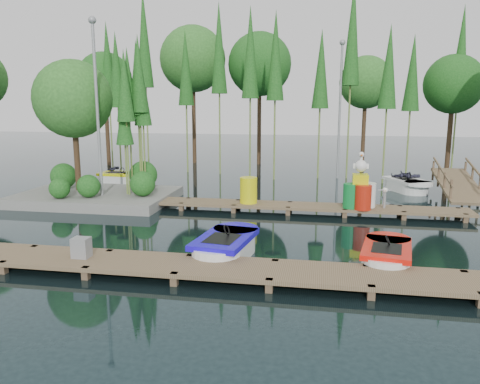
% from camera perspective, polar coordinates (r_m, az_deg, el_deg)
% --- Properties ---
extents(ground_plane, '(90.00, 90.00, 0.00)m').
position_cam_1_polar(ground_plane, '(15.56, -2.14, -4.26)').
color(ground_plane, '#192B2F').
extents(near_dock, '(18.00, 1.50, 0.50)m').
position_cam_1_polar(near_dock, '(11.34, -7.04, -8.95)').
color(near_dock, brown).
rests_on(near_dock, ground).
extents(far_dock, '(15.00, 1.20, 0.50)m').
position_cam_1_polar(far_dock, '(17.73, 2.73, -1.61)').
color(far_dock, brown).
rests_on(far_dock, ground).
extents(island, '(6.20, 4.20, 6.75)m').
position_cam_1_polar(island, '(20.35, -17.92, 7.88)').
color(island, slate).
rests_on(island, ground).
extents(tree_screen, '(34.42, 18.53, 10.31)m').
position_cam_1_polar(tree_screen, '(25.89, -1.65, 15.43)').
color(tree_screen, '#3E2B1A').
rests_on(tree_screen, ground).
extents(lamp_island, '(0.30, 0.30, 7.25)m').
position_cam_1_polar(lamp_island, '(19.26, -17.09, 11.00)').
color(lamp_island, gray).
rests_on(lamp_island, ground).
extents(lamp_rear, '(0.30, 0.30, 7.25)m').
position_cam_1_polar(lamp_rear, '(25.69, 12.12, 11.09)').
color(lamp_rear, gray).
rests_on(lamp_rear, ground).
extents(ramp, '(1.50, 3.94, 1.49)m').
position_cam_1_polar(ramp, '(22.23, 25.09, 0.85)').
color(ramp, brown).
rests_on(ramp, ground).
extents(boat_blue, '(1.64, 2.96, 0.95)m').
position_cam_1_polar(boat_blue, '(12.51, -1.77, -6.75)').
color(boat_blue, white).
rests_on(boat_blue, ground).
extents(boat_red, '(1.55, 2.70, 0.86)m').
position_cam_1_polar(boat_red, '(12.44, 17.43, -7.50)').
color(boat_red, white).
rests_on(boat_red, ground).
extents(boat_yellow_far, '(2.63, 1.30, 1.29)m').
position_cam_1_polar(boat_yellow_far, '(24.69, -14.35, 1.71)').
color(boat_yellow_far, white).
rests_on(boat_yellow_far, ground).
extents(boat_white_far, '(2.30, 3.02, 1.30)m').
position_cam_1_polar(boat_white_far, '(22.96, 19.68, 0.79)').
color(boat_white_far, white).
rests_on(boat_white_far, ground).
extents(utility_cabinet, '(0.41, 0.34, 0.50)m').
position_cam_1_polar(utility_cabinet, '(12.22, -18.77, -6.43)').
color(utility_cabinet, gray).
rests_on(utility_cabinet, near_dock).
extents(yellow_barrel, '(0.65, 0.65, 0.98)m').
position_cam_1_polar(yellow_barrel, '(17.70, 1.05, 0.22)').
color(yellow_barrel, '#D9DB0B').
rests_on(yellow_barrel, far_dock).
extents(drum_cluster, '(1.18, 1.08, 2.03)m').
position_cam_1_polar(drum_cluster, '(17.37, 14.49, 0.03)').
color(drum_cluster, '#0D7C30').
rests_on(drum_cluster, far_dock).
extents(seagull_post, '(0.47, 0.25, 0.75)m').
position_cam_1_polar(seagull_post, '(17.62, 17.24, -0.26)').
color(seagull_post, gray).
rests_on(seagull_post, far_dock).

